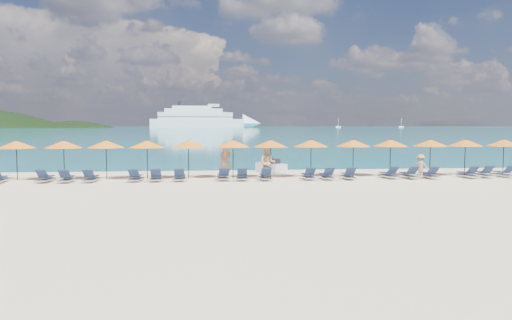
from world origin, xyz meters
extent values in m
plane|color=beige|center=(0.00, 0.00, 0.00)|extent=(1400.00, 1400.00, 0.00)
cube|color=#1FA9B2|center=(0.00, 660.00, 0.01)|extent=(1600.00, 1300.00, 0.01)
ellipsoid|color=black|center=(-150.00, 560.00, -35.00)|extent=(162.00, 126.00, 85.50)
cube|color=white|center=(-10.60, 571.14, 4.95)|extent=(109.82, 25.42, 9.90)
cone|color=white|center=(54.68, 574.53, 4.95)|extent=(22.89, 22.89, 21.79)
cube|color=white|center=(-12.58, 571.04, 13.86)|extent=(87.91, 21.33, 7.92)
cube|color=white|center=(-14.55, 570.94, 19.81)|extent=(68.22, 18.33, 4.95)
cube|color=white|center=(-16.53, 570.83, 23.77)|extent=(46.31, 14.24, 3.47)
cube|color=black|center=(-12.58, 571.04, 12.38)|extent=(89.00, 21.58, 0.89)
cube|color=black|center=(-12.58, 571.04, 15.85)|extent=(86.81, 21.07, 0.89)
cylinder|color=black|center=(-30.18, 570.12, 27.73)|extent=(4.36, 4.36, 5.45)
cube|color=white|center=(150.62, 535.40, 0.77)|extent=(5.79, 1.93, 1.54)
cylinder|color=white|center=(150.62, 535.40, 5.79)|extent=(0.35, 0.35, 9.65)
cube|color=white|center=(236.87, 562.91, 0.82)|extent=(6.13, 2.04, 1.63)
cylinder|color=white|center=(236.87, 562.91, 6.13)|extent=(0.37, 0.37, 10.21)
cube|color=silver|center=(1.57, 8.47, 0.31)|extent=(1.89, 2.68, 0.58)
cube|color=black|center=(1.65, 8.28, 0.73)|extent=(0.91, 1.17, 0.37)
cylinder|color=black|center=(1.31, 9.04, 0.89)|extent=(0.55, 0.29, 0.06)
imported|color=tan|center=(-1.55, 5.34, 0.97)|extent=(0.74, 0.52, 1.94)
imported|color=tan|center=(0.79, 4.26, 0.94)|extent=(1.02, 0.74, 1.89)
imported|color=tan|center=(9.67, 3.66, 0.71)|extent=(1.00, 0.85, 1.42)
cylinder|color=black|center=(-13.20, 4.97, 1.10)|extent=(0.05, 0.05, 2.20)
cone|color=orange|center=(-13.20, 4.97, 2.02)|extent=(2.10, 2.10, 0.42)
sphere|color=black|center=(-13.20, 4.97, 2.24)|extent=(0.08, 0.08, 0.08)
cylinder|color=black|center=(-10.68, 5.02, 1.10)|extent=(0.05, 0.05, 2.20)
cone|color=orange|center=(-10.68, 5.02, 2.02)|extent=(2.10, 2.10, 0.42)
sphere|color=black|center=(-10.68, 5.02, 2.24)|extent=(0.08, 0.08, 0.08)
cylinder|color=black|center=(-8.36, 5.12, 1.10)|extent=(0.05, 0.05, 2.20)
cone|color=orange|center=(-8.36, 5.12, 2.02)|extent=(2.10, 2.10, 0.42)
sphere|color=black|center=(-8.36, 5.12, 2.24)|extent=(0.08, 0.08, 0.08)
cylinder|color=black|center=(-6.06, 5.00, 1.10)|extent=(0.05, 0.05, 2.20)
cone|color=orange|center=(-6.06, 5.00, 2.02)|extent=(2.10, 2.10, 0.42)
sphere|color=black|center=(-6.06, 5.00, 2.24)|extent=(0.08, 0.08, 0.08)
cylinder|color=black|center=(-3.71, 5.12, 1.10)|extent=(0.05, 0.05, 2.20)
cone|color=orange|center=(-3.71, 5.12, 2.02)|extent=(2.10, 2.10, 0.42)
sphere|color=black|center=(-3.71, 5.12, 2.24)|extent=(0.08, 0.08, 0.08)
cylinder|color=black|center=(-1.13, 5.19, 1.10)|extent=(0.05, 0.05, 2.20)
cone|color=orange|center=(-1.13, 5.19, 2.02)|extent=(2.10, 2.10, 0.42)
sphere|color=black|center=(-1.13, 5.19, 2.24)|extent=(0.08, 0.08, 0.08)
cylinder|color=black|center=(1.08, 5.00, 1.10)|extent=(0.05, 0.05, 2.20)
cone|color=orange|center=(1.08, 5.00, 2.02)|extent=(2.10, 2.10, 0.42)
sphere|color=black|center=(1.08, 5.00, 2.24)|extent=(0.08, 0.08, 0.08)
cylinder|color=black|center=(3.52, 5.16, 1.10)|extent=(0.05, 0.05, 2.20)
cone|color=orange|center=(3.52, 5.16, 2.02)|extent=(2.10, 2.10, 0.42)
sphere|color=black|center=(3.52, 5.16, 2.24)|extent=(0.08, 0.08, 0.08)
cylinder|color=black|center=(6.10, 5.15, 1.10)|extent=(0.05, 0.05, 2.20)
cone|color=orange|center=(6.10, 5.15, 2.02)|extent=(2.10, 2.10, 0.42)
sphere|color=black|center=(6.10, 5.15, 2.24)|extent=(0.08, 0.08, 0.08)
cylinder|color=black|center=(8.41, 5.15, 1.10)|extent=(0.05, 0.05, 2.20)
cone|color=orange|center=(8.41, 5.15, 2.02)|extent=(2.10, 2.10, 0.42)
sphere|color=black|center=(8.41, 5.15, 2.24)|extent=(0.08, 0.08, 0.08)
cylinder|color=black|center=(10.83, 4.94, 1.10)|extent=(0.05, 0.05, 2.20)
cone|color=orange|center=(10.83, 4.94, 2.02)|extent=(2.10, 2.10, 0.42)
sphere|color=black|center=(10.83, 4.94, 2.24)|extent=(0.08, 0.08, 0.08)
cylinder|color=black|center=(13.13, 5.08, 1.10)|extent=(0.05, 0.05, 2.20)
cone|color=orange|center=(13.13, 5.08, 2.02)|extent=(2.10, 2.10, 0.42)
sphere|color=black|center=(13.13, 5.08, 2.24)|extent=(0.08, 0.08, 0.08)
cylinder|color=black|center=(15.57, 4.97, 1.10)|extent=(0.05, 0.05, 2.20)
cone|color=orange|center=(15.57, 4.97, 2.02)|extent=(2.10, 2.10, 0.42)
sphere|color=black|center=(15.57, 4.97, 2.24)|extent=(0.08, 0.08, 0.08)
cube|color=#1A2843|center=(-13.83, 4.19, 0.30)|extent=(0.64, 1.14, 0.04)
cube|color=silver|center=(-11.41, 4.04, 0.14)|extent=(0.69, 1.72, 0.06)
cube|color=#1A2843|center=(-11.40, 4.29, 0.30)|extent=(0.59, 1.12, 0.04)
cube|color=#1A2843|center=(-11.43, 3.49, 0.55)|extent=(0.57, 0.56, 0.43)
cube|color=silver|center=(-10.23, 3.81, 0.14)|extent=(0.66, 1.72, 0.06)
cube|color=#1A2843|center=(-10.23, 4.06, 0.30)|extent=(0.58, 1.11, 0.04)
cube|color=#1A2843|center=(-10.21, 3.26, 0.55)|extent=(0.56, 0.55, 0.43)
cube|color=silver|center=(-8.97, 3.92, 0.14)|extent=(0.67, 1.72, 0.06)
cube|color=#1A2843|center=(-8.97, 4.17, 0.30)|extent=(0.58, 1.12, 0.04)
cube|color=#1A2843|center=(-8.99, 3.37, 0.55)|extent=(0.57, 0.55, 0.43)
cube|color=silver|center=(-6.57, 3.90, 0.14)|extent=(0.75, 1.74, 0.06)
cube|color=#1A2843|center=(-6.55, 4.15, 0.30)|extent=(0.63, 1.14, 0.04)
cube|color=#1A2843|center=(-6.61, 3.35, 0.55)|extent=(0.59, 0.58, 0.43)
cube|color=silver|center=(-5.46, 3.92, 0.14)|extent=(0.69, 1.73, 0.06)
cube|color=#1A2843|center=(-5.47, 4.17, 0.30)|extent=(0.60, 1.12, 0.04)
cube|color=#1A2843|center=(-5.44, 3.37, 0.55)|extent=(0.57, 0.56, 0.43)
cube|color=silver|center=(-4.16, 3.88, 0.14)|extent=(0.65, 1.71, 0.06)
cube|color=#1A2843|center=(-4.15, 4.13, 0.30)|extent=(0.57, 1.11, 0.04)
cube|color=#1A2843|center=(-4.17, 3.33, 0.55)|extent=(0.56, 0.55, 0.43)
cube|color=silver|center=(-1.75, 3.95, 0.14)|extent=(0.70, 1.73, 0.06)
cube|color=#1A2843|center=(-1.77, 4.20, 0.30)|extent=(0.60, 1.13, 0.04)
cube|color=#1A2843|center=(-1.73, 3.40, 0.55)|extent=(0.58, 0.56, 0.43)
cube|color=silver|center=(-0.70, 3.88, 0.14)|extent=(0.73, 1.74, 0.06)
cube|color=#1A2843|center=(-0.68, 4.13, 0.30)|extent=(0.62, 1.13, 0.04)
cube|color=#1A2843|center=(-0.73, 3.33, 0.55)|extent=(0.58, 0.57, 0.43)
cube|color=silver|center=(0.60, 3.78, 0.14)|extent=(0.64, 1.71, 0.06)
cube|color=#1A2843|center=(0.61, 4.03, 0.30)|extent=(0.56, 1.11, 0.04)
cube|color=#1A2843|center=(0.60, 3.23, 0.55)|extent=(0.56, 0.54, 0.43)
cube|color=silver|center=(3.09, 3.81, 0.14)|extent=(0.63, 1.70, 0.06)
cube|color=#1A2843|center=(3.09, 4.06, 0.30)|extent=(0.56, 1.10, 0.04)
cube|color=#1A2843|center=(3.08, 3.26, 0.55)|extent=(0.55, 0.54, 0.43)
cube|color=silver|center=(4.13, 3.74, 0.14)|extent=(0.66, 1.71, 0.06)
cube|color=#1A2843|center=(4.12, 3.99, 0.30)|extent=(0.58, 1.11, 0.04)
cube|color=#1A2843|center=(4.14, 3.19, 0.55)|extent=(0.56, 0.55, 0.43)
cube|color=silver|center=(5.40, 3.75, 0.14)|extent=(0.71, 1.73, 0.06)
cube|color=#1A2843|center=(5.41, 4.00, 0.30)|extent=(0.60, 1.13, 0.04)
cube|color=#1A2843|center=(5.37, 3.20, 0.55)|extent=(0.58, 0.56, 0.43)
cube|color=silver|center=(7.90, 4.00, 0.14)|extent=(0.76, 1.75, 0.06)
cube|color=#1A2843|center=(7.88, 4.25, 0.30)|extent=(0.64, 1.14, 0.04)
cube|color=#1A2843|center=(7.95, 3.45, 0.55)|extent=(0.59, 0.58, 0.43)
cube|color=silver|center=(9.01, 3.79, 0.14)|extent=(0.68, 1.72, 0.06)
cube|color=#1A2843|center=(9.00, 4.04, 0.30)|extent=(0.59, 1.12, 0.04)
cube|color=#1A2843|center=(9.03, 3.24, 0.55)|extent=(0.57, 0.56, 0.43)
cube|color=silver|center=(10.21, 3.71, 0.14)|extent=(0.67, 1.72, 0.06)
cube|color=#1A2843|center=(10.20, 3.96, 0.30)|extent=(0.58, 1.12, 0.04)
cube|color=#1A2843|center=(10.23, 3.17, 0.55)|extent=(0.57, 0.55, 0.43)
cube|color=silver|center=(12.61, 3.74, 0.14)|extent=(0.64, 1.71, 0.06)
cube|color=#1A2843|center=(12.61, 3.99, 0.30)|extent=(0.56, 1.10, 0.04)
cube|color=#1A2843|center=(12.61, 3.19, 0.55)|extent=(0.55, 0.54, 0.43)
cube|color=silver|center=(13.68, 3.94, 0.14)|extent=(0.66, 1.71, 0.06)
cube|color=#1A2843|center=(13.68, 4.19, 0.30)|extent=(0.57, 1.11, 0.04)
cube|color=#1A2843|center=(13.66, 3.39, 0.55)|extent=(0.56, 0.55, 0.43)
cube|color=silver|center=(14.97, 3.94, 0.14)|extent=(0.76, 1.75, 0.06)
cube|color=#1A2843|center=(14.94, 4.19, 0.30)|extent=(0.64, 1.14, 0.04)
cube|color=#1A2843|center=(15.01, 3.39, 0.55)|extent=(0.59, 0.58, 0.43)
camera|label=1|loc=(-2.83, -23.96, 3.11)|focal=35.00mm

